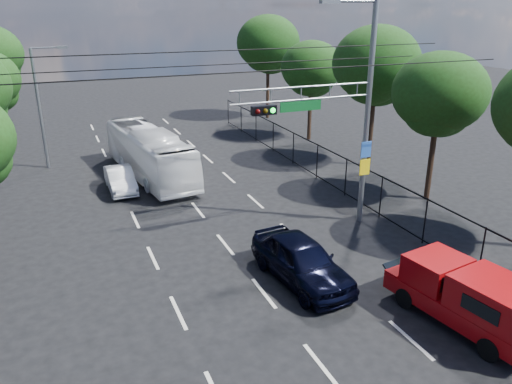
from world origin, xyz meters
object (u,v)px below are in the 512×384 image
signal_mast (343,109)px  navy_hatchback (301,260)px  white_bus (149,153)px  white_van (120,179)px  red_pickup (468,296)px

signal_mast → navy_hatchback: size_ratio=1.99×
signal_mast → white_bus: size_ratio=0.97×
signal_mast → white_van: size_ratio=2.57×
navy_hatchback → white_bus: bearing=95.1°
signal_mast → navy_hatchback: (-3.72, -3.72, -4.43)m
red_pickup → white_bus: (-6.07, 17.99, 0.35)m
white_bus → white_van: size_ratio=2.65×
red_pickup → navy_hatchback: size_ratio=1.12×
red_pickup → white_bus: size_ratio=0.54×
signal_mast → white_van: 12.56m
navy_hatchback → white_van: navy_hatchback is taller
signal_mast → white_van: bearing=135.2°
red_pickup → navy_hatchback: red_pickup is taller
signal_mast → red_pickup: 9.04m
signal_mast → navy_hatchback: bearing=-135.0°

